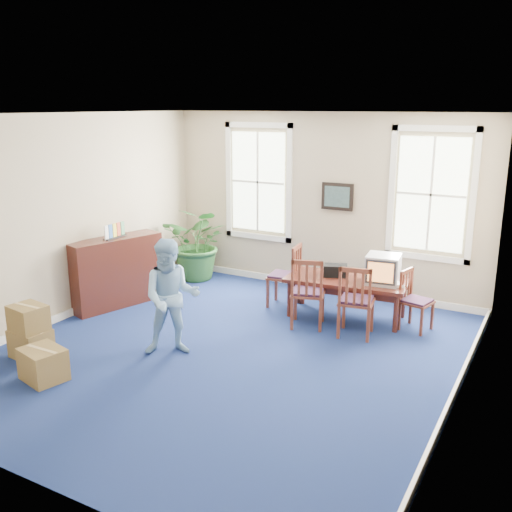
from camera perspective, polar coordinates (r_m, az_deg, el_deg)
The scene contains 25 objects.
floor at distance 8.00m, azimuth -2.74°, elevation -9.57°, with size 6.50×6.50×0.00m, color navy.
ceiling at distance 7.29m, azimuth -3.06°, elevation 13.99°, with size 6.50×6.50×0.00m, color white.
wall_back at distance 10.33m, azimuth 6.65°, elevation 5.26°, with size 6.50×6.50×0.00m, color tan.
wall_front at distance 5.13m, azimuth -22.40°, elevation -5.78°, with size 6.50×6.50×0.00m, color tan.
wall_left at distance 9.38m, azimuth -18.71°, elevation 3.59°, with size 6.50×6.50×0.00m, color tan.
wall_right at distance 6.48m, azimuth 20.34°, elevation -1.39°, with size 6.50×6.50×0.00m, color tan.
baseboard_back at distance 10.67m, azimuth 6.34°, elevation -2.94°, with size 6.00×0.04×0.12m, color white.
baseboard_left at distance 9.76m, azimuth -17.84°, elevation -5.31°, with size 0.04×6.50×0.12m, color white.
baseboard_right at distance 7.05m, azimuth 18.94°, elevation -13.47°, with size 0.04×6.50×0.12m, color white.
window_left at distance 10.82m, azimuth 0.23°, elevation 7.40°, with size 1.40×0.12×2.20m, color white, non-canonical shape.
window_right at distance 9.72m, azimuth 17.12°, elevation 5.89°, with size 1.40×0.12×2.20m, color white, non-canonical shape.
wall_picture at distance 10.16m, azimuth 8.14°, elevation 5.90°, with size 0.58×0.06×0.48m, color black, non-canonical shape.
conference_table at distance 9.25m, azimuth 9.00°, elevation -4.15°, with size 1.89×0.86×0.64m, color #421A12, non-canonical shape.
crt_tv at distance 8.97m, azimuth 12.59°, elevation -1.29°, with size 0.49×0.54×0.45m, color #B7B7BC, non-canonical shape.
game_console at distance 8.92m, azimuth 14.02°, elevation -2.80°, with size 0.16×0.20×0.05m, color white.
equipment_bag at distance 9.23m, azimuth 7.95°, elevation -1.44°, with size 0.38×0.24×0.19m, color black.
chair_near_left at distance 8.74m, azimuth 5.23°, elevation -3.56°, with size 0.50×0.50×1.11m, color brown, non-canonical shape.
chair_near_right at distance 8.48m, azimuth 10.02°, elevation -4.35°, with size 0.49×0.49×1.10m, color brown, non-canonical shape.
chair_end_left at distance 9.60m, azimuth 2.79°, elevation -1.94°, with size 0.48×0.48×1.07m, color brown, non-canonical shape.
chair_end_right at distance 8.92m, azimuth 15.80°, elevation -4.34°, with size 0.41×0.41×0.92m, color brown, non-canonical shape.
man at distance 7.77m, azimuth -8.46°, elevation -4.11°, with size 0.79×0.61×1.61m, color #86B4DC.
credenza at distance 9.88m, azimuth -13.81°, elevation -1.33°, with size 0.46×1.59×1.25m, color #421A12.
brochure_rack at distance 9.68m, azimuth -13.99°, elevation 2.96°, with size 0.10×0.59×0.26m, color #99999E, non-canonical shape.
potted_plant at distance 11.08m, azimuth -5.73°, elevation 1.30°, with size 1.30×1.13×1.44m, color #275925.
cardboard_boxes at distance 8.21m, azimuth -20.31°, elevation -6.98°, with size 1.35×1.35×0.77m, color olive, non-canonical shape.
Camera 1 is at (3.84, -6.19, 3.31)m, focal length 40.00 mm.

